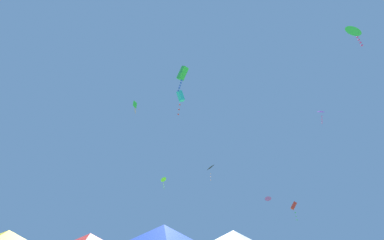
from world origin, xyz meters
name	(u,v)px	position (x,y,z in m)	size (l,w,h in m)	color
canopy_tent_white	(234,240)	(4.90, 10.16, 2.80)	(3.08, 3.08, 3.30)	#9E9EA3
canopy_tent_blue	(163,234)	(0.91, 11.58, 3.15)	(3.46, 3.46, 3.70)	#9E9EA3
kite_black_diamond	(210,168)	(7.55, 24.58, 12.40)	(0.90, 0.76, 2.01)	black
kite_cyan_box	(180,97)	(2.49, 17.81, 18.33)	(1.05, 0.89, 3.06)	#2DB7CC
kite_lime_delta	(163,180)	(1.77, 27.92, 11.51)	(1.02, 1.01, 1.59)	#75D138
kite_green_diamond	(135,105)	(-2.76, 21.12, 18.65)	(0.73, 0.74, 1.76)	green
kite_purple_delta	(268,198)	(17.34, 28.97, 9.90)	(1.17, 1.13, 0.56)	purple
kite_red_box	(294,206)	(16.11, 20.95, 7.19)	(0.85, 0.67, 2.04)	red
kite_green_box	(182,74)	(2.02, 13.22, 17.66)	(1.14, 1.34, 3.24)	green
kite_purple_diamond	(321,112)	(13.13, 9.73, 12.29)	(0.58, 0.65, 1.37)	purple
kite_green_delta	(354,31)	(17.10, 7.16, 20.09)	(1.86, 1.80, 3.07)	green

